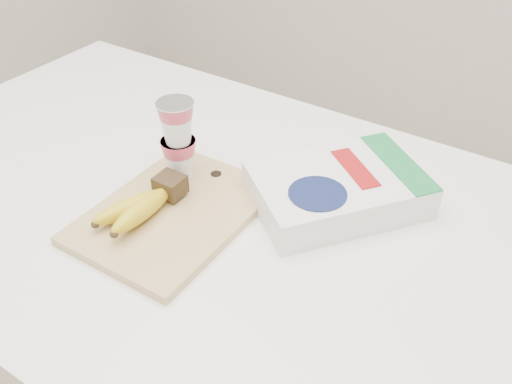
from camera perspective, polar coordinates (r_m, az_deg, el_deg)
table at (r=1.39m, az=-6.30°, el=-15.60°), size 1.27×0.84×0.95m
cutting_board at (r=0.99m, az=-8.25°, el=-2.12°), size 0.24×0.33×0.02m
bananas at (r=0.97m, az=-11.20°, el=-1.19°), size 0.08×0.18×0.05m
yogurt_stack at (r=1.02m, az=-7.83°, el=5.39°), size 0.07×0.07×0.15m
cereal_box at (r=1.00m, az=8.17°, el=0.24°), size 0.33×0.35×0.06m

